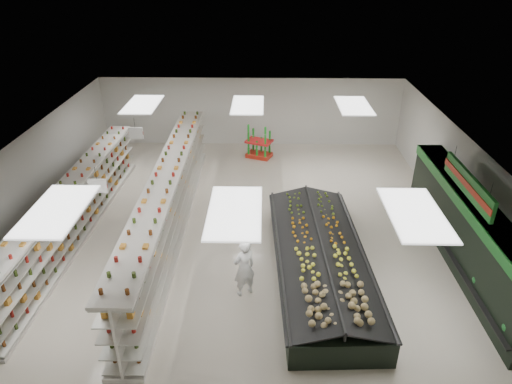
{
  "coord_description": "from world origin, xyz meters",
  "views": [
    {
      "loc": [
        0.65,
        -12.76,
        8.29
      ],
      "look_at": [
        0.38,
        0.83,
        1.11
      ],
      "focal_mm": 32.0,
      "sensor_mm": 36.0,
      "label": 1
    }
  ],
  "objects_px": {
    "shopper_main": "(244,268)",
    "shopper_background": "(169,176)",
    "soda_endcap": "(259,143)",
    "gondola_center": "(170,204)",
    "produce_island": "(320,258)",
    "gondola_left": "(74,212)"
  },
  "relations": [
    {
      "from": "gondola_center",
      "to": "shopper_background",
      "type": "bearing_deg",
      "value": 101.16
    },
    {
      "from": "produce_island",
      "to": "shopper_background",
      "type": "height_order",
      "value": "shopper_background"
    },
    {
      "from": "produce_island",
      "to": "soda_endcap",
      "type": "bearing_deg",
      "value": 102.53
    },
    {
      "from": "produce_island",
      "to": "gondola_left",
      "type": "bearing_deg",
      "value": 166.7
    },
    {
      "from": "produce_island",
      "to": "soda_endcap",
      "type": "distance_m",
      "value": 8.6
    },
    {
      "from": "gondola_left",
      "to": "soda_endcap",
      "type": "relative_size",
      "value": 7.49
    },
    {
      "from": "shopper_background",
      "to": "soda_endcap",
      "type": "bearing_deg",
      "value": -44.66
    },
    {
      "from": "soda_endcap",
      "to": "gondola_center",
      "type": "bearing_deg",
      "value": -114.54
    },
    {
      "from": "shopper_main",
      "to": "gondola_center",
      "type": "bearing_deg",
      "value": -81.7
    },
    {
      "from": "shopper_main",
      "to": "gondola_left",
      "type": "bearing_deg",
      "value": -57.51
    },
    {
      "from": "gondola_left",
      "to": "produce_island",
      "type": "xyz_separation_m",
      "value": [
        7.75,
        -1.83,
        -0.37
      ]
    },
    {
      "from": "gondola_center",
      "to": "shopper_main",
      "type": "distance_m",
      "value": 4.08
    },
    {
      "from": "soda_endcap",
      "to": "shopper_main",
      "type": "relative_size",
      "value": 0.84
    },
    {
      "from": "gondola_center",
      "to": "produce_island",
      "type": "relative_size",
      "value": 1.72
    },
    {
      "from": "gondola_left",
      "to": "produce_island",
      "type": "height_order",
      "value": "gondola_left"
    },
    {
      "from": "produce_island",
      "to": "shopper_main",
      "type": "relative_size",
      "value": 4.21
    },
    {
      "from": "gondola_center",
      "to": "shopper_background",
      "type": "height_order",
      "value": "gondola_center"
    },
    {
      "from": "produce_island",
      "to": "shopper_background",
      "type": "xyz_separation_m",
      "value": [
        -5.25,
        4.77,
        0.28
      ]
    },
    {
      "from": "gondola_left",
      "to": "gondola_center",
      "type": "relative_size",
      "value": 0.87
    },
    {
      "from": "shopper_main",
      "to": "shopper_background",
      "type": "bearing_deg",
      "value": -92.41
    },
    {
      "from": "soda_endcap",
      "to": "shopper_main",
      "type": "height_order",
      "value": "shopper_main"
    },
    {
      "from": "produce_island",
      "to": "shopper_background",
      "type": "bearing_deg",
      "value": 137.74
    }
  ]
}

